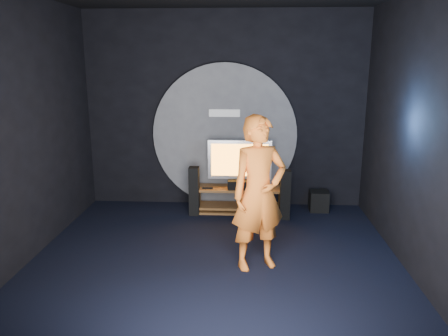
{
  "coord_description": "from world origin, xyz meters",
  "views": [
    {
      "loc": [
        0.43,
        -5.35,
        2.66
      ],
      "look_at": [
        0.07,
        1.05,
        1.05
      ],
      "focal_mm": 35.0,
      "sensor_mm": 36.0,
      "label": 1
    }
  ],
  "objects_px": {
    "tower_speaker_right": "(285,195)",
    "player": "(259,194)",
    "subwoofer": "(319,201)",
    "tower_speaker_left": "(194,191)",
    "media_console": "(240,201)",
    "tv": "(240,161)"
  },
  "relations": [
    {
      "from": "media_console",
      "to": "tower_speaker_left",
      "type": "bearing_deg",
      "value": -165.92
    },
    {
      "from": "media_console",
      "to": "tv",
      "type": "distance_m",
      "value": 0.71
    },
    {
      "from": "player",
      "to": "tv",
      "type": "bearing_deg",
      "value": 74.69
    },
    {
      "from": "tower_speaker_left",
      "to": "media_console",
      "type": "bearing_deg",
      "value": 14.08
    },
    {
      "from": "media_console",
      "to": "tower_speaker_right",
      "type": "relative_size",
      "value": 1.76
    },
    {
      "from": "subwoofer",
      "to": "tower_speaker_left",
      "type": "bearing_deg",
      "value": -171.47
    },
    {
      "from": "media_console",
      "to": "tower_speaker_left",
      "type": "distance_m",
      "value": 0.84
    },
    {
      "from": "tv",
      "to": "subwoofer",
      "type": "relative_size",
      "value": 3.11
    },
    {
      "from": "tower_speaker_right",
      "to": "player",
      "type": "xyz_separation_m",
      "value": [
        -0.49,
        -1.8,
        0.57
      ]
    },
    {
      "from": "tower_speaker_right",
      "to": "player",
      "type": "distance_m",
      "value": 1.95
    },
    {
      "from": "player",
      "to": "media_console",
      "type": "bearing_deg",
      "value": 74.75
    },
    {
      "from": "subwoofer",
      "to": "tv",
      "type": "bearing_deg",
      "value": -177.33
    },
    {
      "from": "player",
      "to": "subwoofer",
      "type": "bearing_deg",
      "value": 40.2
    },
    {
      "from": "media_console",
      "to": "player",
      "type": "relative_size",
      "value": 0.75
    },
    {
      "from": "tv",
      "to": "tower_speaker_right",
      "type": "distance_m",
      "value": 0.99
    },
    {
      "from": "tv",
      "to": "player",
      "type": "xyz_separation_m",
      "value": [
        0.29,
        -2.17,
        0.09
      ]
    },
    {
      "from": "tower_speaker_left",
      "to": "player",
      "type": "bearing_deg",
      "value": -60.74
    },
    {
      "from": "media_console",
      "to": "player",
      "type": "height_order",
      "value": "player"
    },
    {
      "from": "tv",
      "to": "tower_speaker_right",
      "type": "bearing_deg",
      "value": -25.66
    },
    {
      "from": "tower_speaker_left",
      "to": "subwoofer",
      "type": "distance_m",
      "value": 2.24
    },
    {
      "from": "tower_speaker_left",
      "to": "tower_speaker_right",
      "type": "distance_m",
      "value": 1.56
    },
    {
      "from": "tv",
      "to": "tower_speaker_right",
      "type": "height_order",
      "value": "tv"
    }
  ]
}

